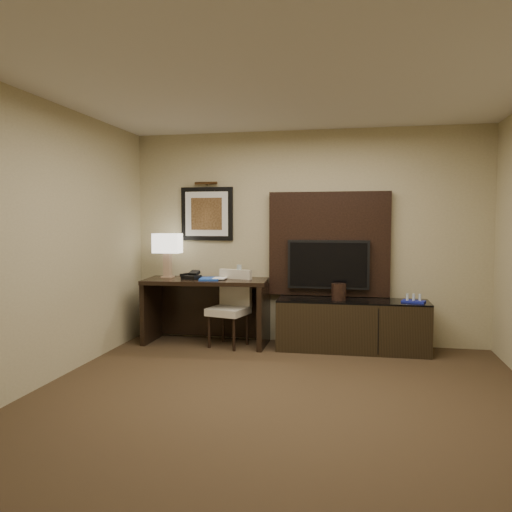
% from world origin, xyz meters
% --- Properties ---
extents(floor, '(4.50, 5.00, 0.01)m').
position_xyz_m(floor, '(0.00, 0.00, -0.01)').
color(floor, '#372718').
rests_on(floor, ground).
extents(ceiling, '(4.50, 5.00, 0.01)m').
position_xyz_m(ceiling, '(0.00, 0.00, 2.70)').
color(ceiling, silver).
rests_on(ceiling, wall_back).
extents(wall_back, '(4.50, 0.01, 2.70)m').
position_xyz_m(wall_back, '(0.00, 2.50, 1.35)').
color(wall_back, tan).
rests_on(wall_back, floor).
extents(wall_front, '(4.50, 0.01, 2.70)m').
position_xyz_m(wall_front, '(0.00, -2.50, 1.35)').
color(wall_front, tan).
rests_on(wall_front, floor).
extents(wall_left, '(0.01, 5.00, 2.70)m').
position_xyz_m(wall_left, '(-2.25, 0.00, 1.35)').
color(wall_left, tan).
rests_on(wall_left, floor).
extents(desk, '(1.59, 0.78, 0.82)m').
position_xyz_m(desk, '(-1.22, 2.15, 0.41)').
color(desk, black).
rests_on(desk, floor).
extents(credenza, '(1.79, 0.52, 0.61)m').
position_xyz_m(credenza, '(0.60, 2.15, 0.31)').
color(credenza, black).
rests_on(credenza, floor).
extents(tv_wall_panel, '(1.50, 0.12, 1.30)m').
position_xyz_m(tv_wall_panel, '(0.30, 2.44, 1.27)').
color(tv_wall_panel, black).
rests_on(tv_wall_panel, wall_back).
extents(tv, '(1.00, 0.08, 0.60)m').
position_xyz_m(tv, '(0.30, 2.34, 1.02)').
color(tv, black).
rests_on(tv, tv_wall_panel).
extents(artwork, '(0.70, 0.04, 0.70)m').
position_xyz_m(artwork, '(-1.30, 2.48, 1.65)').
color(artwork, black).
rests_on(artwork, wall_back).
extents(picture_light, '(0.04, 0.04, 0.30)m').
position_xyz_m(picture_light, '(-1.30, 2.44, 2.05)').
color(picture_light, '#442C16').
rests_on(picture_light, wall_back).
extents(desk_chair, '(0.55, 0.59, 0.91)m').
position_xyz_m(desk_chair, '(-0.91, 2.06, 0.45)').
color(desk_chair, beige).
rests_on(desk_chair, floor).
extents(table_lamp, '(0.39, 0.25, 0.59)m').
position_xyz_m(table_lamp, '(-1.76, 2.21, 1.12)').
color(table_lamp, tan).
rests_on(table_lamp, desk).
extents(desk_phone, '(0.24, 0.22, 0.10)m').
position_xyz_m(desk_phone, '(-1.40, 2.10, 0.87)').
color(desk_phone, black).
rests_on(desk_phone, desk).
extents(blue_folder, '(0.30, 0.36, 0.02)m').
position_xyz_m(blue_folder, '(-1.16, 2.10, 0.83)').
color(blue_folder, '#183F9E').
rests_on(blue_folder, desk).
extents(book, '(0.16, 0.03, 0.22)m').
position_xyz_m(book, '(-1.12, 2.12, 0.93)').
color(book, tan).
rests_on(book, desk).
extents(water_bottle, '(0.08, 0.08, 0.18)m').
position_xyz_m(water_bottle, '(-0.81, 2.24, 0.92)').
color(water_bottle, '#AABDC0').
rests_on(water_bottle, desk).
extents(ice_bucket, '(0.22, 0.22, 0.20)m').
position_xyz_m(ice_bucket, '(0.44, 2.12, 0.71)').
color(ice_bucket, black).
rests_on(ice_bucket, credenza).
extents(minibar_tray, '(0.29, 0.22, 0.09)m').
position_xyz_m(minibar_tray, '(1.30, 2.12, 0.66)').
color(minibar_tray, '#161F95').
rests_on(minibar_tray, credenza).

